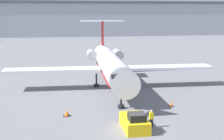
{
  "coord_description": "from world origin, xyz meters",
  "views": [
    {
      "loc": [
        -6.78,
        -26.89,
        11.18
      ],
      "look_at": [
        0.0,
        12.95,
        3.56
      ],
      "focal_mm": 50.0,
      "sensor_mm": 36.0,
      "label": 1
    }
  ],
  "objects_px": {
    "airplane_main": "(110,64)",
    "pushback_tug": "(135,122)",
    "traffic_cone_right": "(171,104)",
    "worker_near_tug": "(151,118)",
    "traffic_cone_left": "(67,113)"
  },
  "relations": [
    {
      "from": "worker_near_tug",
      "to": "traffic_cone_right",
      "type": "bearing_deg",
      "value": 55.11
    },
    {
      "from": "pushback_tug",
      "to": "traffic_cone_right",
      "type": "relative_size",
      "value": 6.85
    },
    {
      "from": "traffic_cone_right",
      "to": "traffic_cone_left",
      "type": "bearing_deg",
      "value": -173.55
    },
    {
      "from": "airplane_main",
      "to": "pushback_tug",
      "type": "distance_m",
      "value": 17.11
    },
    {
      "from": "airplane_main",
      "to": "worker_near_tug",
      "type": "bearing_deg",
      "value": -85.59
    },
    {
      "from": "airplane_main",
      "to": "traffic_cone_right",
      "type": "relative_size",
      "value": 50.67
    },
    {
      "from": "worker_near_tug",
      "to": "pushback_tug",
      "type": "bearing_deg",
      "value": -175.2
    },
    {
      "from": "pushback_tug",
      "to": "traffic_cone_left",
      "type": "bearing_deg",
      "value": 141.8
    },
    {
      "from": "worker_near_tug",
      "to": "traffic_cone_left",
      "type": "height_order",
      "value": "worker_near_tug"
    },
    {
      "from": "airplane_main",
      "to": "pushback_tug",
      "type": "xyz_separation_m",
      "value": [
        -0.42,
        -16.87,
        -2.86
      ]
    },
    {
      "from": "pushback_tug",
      "to": "traffic_cone_right",
      "type": "bearing_deg",
      "value": 46.49
    },
    {
      "from": "pushback_tug",
      "to": "traffic_cone_right",
      "type": "distance_m",
      "value": 8.83
    },
    {
      "from": "airplane_main",
      "to": "traffic_cone_right",
      "type": "bearing_deg",
      "value": -61.66
    },
    {
      "from": "airplane_main",
      "to": "traffic_cone_left",
      "type": "relative_size",
      "value": 42.88
    },
    {
      "from": "pushback_tug",
      "to": "traffic_cone_left",
      "type": "height_order",
      "value": "pushback_tug"
    }
  ]
}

